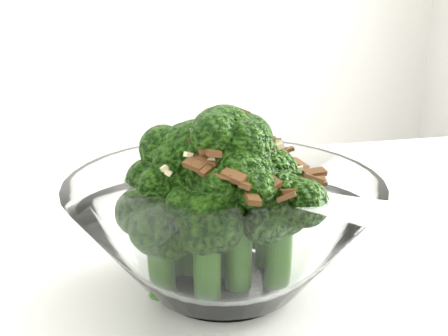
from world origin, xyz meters
name	(u,v)px	position (x,y,z in m)	size (l,w,h in m)	color
broccoli_dish	(223,220)	(-0.04, -0.08, 0.81)	(0.23, 0.23, 0.14)	white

